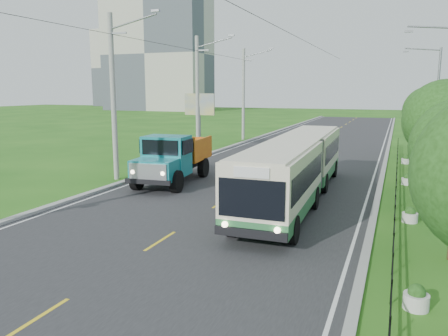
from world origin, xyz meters
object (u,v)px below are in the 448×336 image
Objects in this scene: pole_far at (244,94)px; tree_third at (446,125)px; tree_back at (425,113)px; planter_near at (410,216)px; planter_far at (406,160)px; planter_mid at (407,180)px; billboard_left at (200,108)px; pole_near at (114,97)px; pole_mid at (198,95)px; bus at (297,164)px; tree_fourth at (435,124)px; dump_truck at (173,155)px; tree_fifth at (429,114)px; streetlight_far at (435,97)px; planter_front at (416,298)px.

pole_far is 1.67× the size of tree_third.
pole_far is 1.82× the size of tree_back.
tree_third is 8.96× the size of planter_near.
planter_near is at bearing -90.00° from planter_far.
billboard_left is (-18.10, 10.00, 3.58)m from planter_mid.
pole_mid is (0.00, 12.00, 0.00)m from pole_near.
pole_mid is 12.00m from pole_far.
pole_mid is 3.47m from billboard_left.
tree_back reaches higher than bus.
tree_fourth is 15.23m from dump_truck.
pole_near is 1.85× the size of tree_fourth.
tree_fifth is 13.94m from bus.
streetlight_far is 13.54× the size of planter_front.
bus is (-7.38, -19.97, -3.05)m from streetlight_far.
tree_third is at bearing -92.27° from streetlight_far.
planter_front is 0.04× the size of bus.
tree_fourth is 21.72m from billboard_left.
planter_far is 15.04m from bus.
pole_mid is 1.10× the size of streetlight_far.
planter_near is at bearing 90.00° from planter_front.
billboard_left is 15.58m from dump_truck.
bus reaches higher than planter_front.
planter_far is 18.21m from dump_truck.
billboard_left is (-19.36, 3.86, 0.01)m from tree_fifth.
streetlight_far is at bearing 86.75° from tree_fourth.
planter_near is at bearing -22.33° from bus.
streetlight_far reaches higher than bus.
tree_fifth is (-0.00, 12.00, -0.13)m from tree_third.
tree_third is 0.66× the size of streetlight_far.
tree_fifth is 0.81× the size of dump_truck.
billboard_left is at bearing 153.01° from tree_fourth.
tree_fourth is 16.52m from planter_front.
bus is at bearing -137.16° from tree_fourth.
pole_mid is 17.65m from bus.
dump_truck is (3.77, -11.58, -3.44)m from pole_mid.
tree_back is 22.13m from dump_truck.
tree_fifth reaches higher than billboard_left.
tree_back reaches higher than planter_mid.
pole_mid is at bearing -67.58° from billboard_left.
tree_fourth is 0.75× the size of dump_truck.
pole_mid is 0.62× the size of bus.
dump_truck is (-15.14, -18.58, -3.25)m from streetlight_far.
pole_mid is 19.43m from tree_fourth.
planter_front is (16.86, -11.00, -4.81)m from pole_near.
planter_near is at bearing -95.30° from streetlight_far.
pole_mid is 14.93× the size of planter_front.
planter_far is (16.86, 13.00, -4.81)m from pole_near.
pole_mid is at bearing -90.00° from pole_far.
pole_far is at bearing 90.00° from pole_near.
tree_fifth reaches higher than planter_mid.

